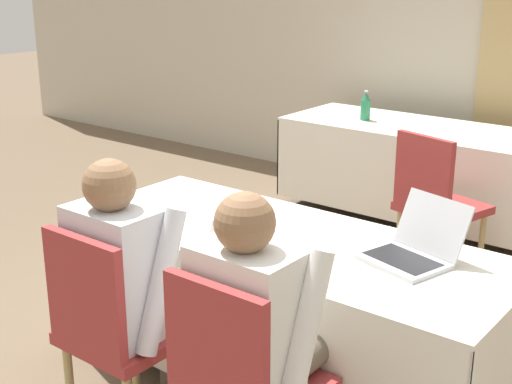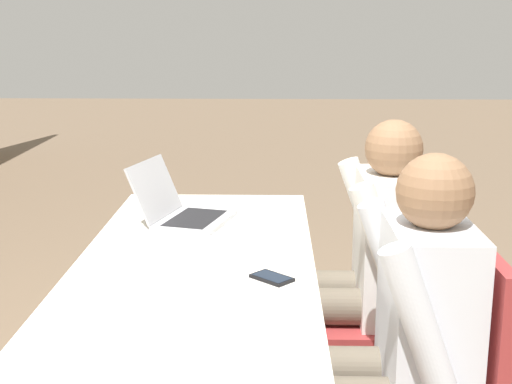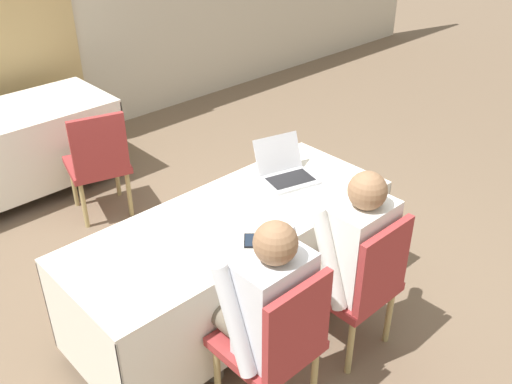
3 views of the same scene
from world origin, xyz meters
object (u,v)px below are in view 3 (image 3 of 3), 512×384
Objects in this scene: chair_near_right at (361,281)px; person_checkered_shirt at (263,305)px; chair_far_spare at (98,161)px; cell_phone at (251,241)px; chair_near_left at (277,341)px; person_white_shirt at (349,249)px; laptop at (287,172)px.

chair_near_right is 0.67m from person_checkered_shirt.
chair_far_spare is 0.77× the size of person_checkered_shirt.
chair_near_left is at bearing -75.26° from cell_phone.
chair_near_left is 2.26m from chair_far_spare.
person_checkered_shirt and person_white_shirt have the same top height.
chair_near_left is 0.77× the size of person_white_shirt.
person_checkered_shirt reaches higher than cell_phone.
chair_far_spare is 2.16m from person_checkered_shirt.
person_checkered_shirt is at bearing -81.97° from cell_phone.
person_white_shirt reaches higher than chair_near_left.
person_white_shirt is at bearing 2.90° from cell_phone.
chair_near_right is at bearing -180.00° from chair_near_left.
person_white_shirt is at bearing -92.25° from laptop.
chair_near_right is 1.00× the size of chair_far_spare.
chair_near_right is at bearing -90.08° from laptop.
laptop is 0.45× the size of chair_near_left.
person_checkered_shirt is at bearing 0.00° from person_white_shirt.
person_checkered_shirt is (-0.64, 0.10, 0.16)m from chair_near_right.
chair_near_left is (-0.86, -0.79, -0.28)m from laptop.
cell_phone is 0.65m from chair_near_right.
person_checkered_shirt is at bearing -9.07° from chair_near_right.
person_white_shirt is (-0.22, -0.69, -0.12)m from laptop.
chair_far_spare is at bearing -98.45° from person_checkered_shirt.
laptop is 1.20m from chair_near_left.
chair_far_spare is 2.16m from person_white_shirt.
cell_phone is 0.53m from person_white_shirt.
person_white_shirt reaches higher than chair_near_right.
chair_near_left reaches higher than cell_phone.
chair_far_spare is (-0.54, 1.45, -0.28)m from laptop.
person_checkered_shirt is 1.00× the size of person_white_shirt.
chair_near_right is at bearing 170.93° from person_checkered_shirt.
person_white_shirt reaches higher than laptop.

